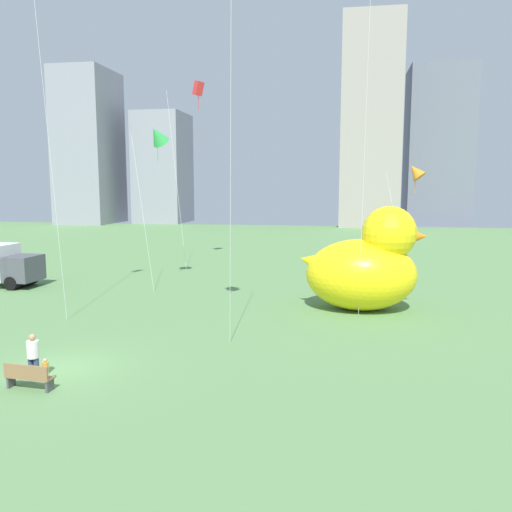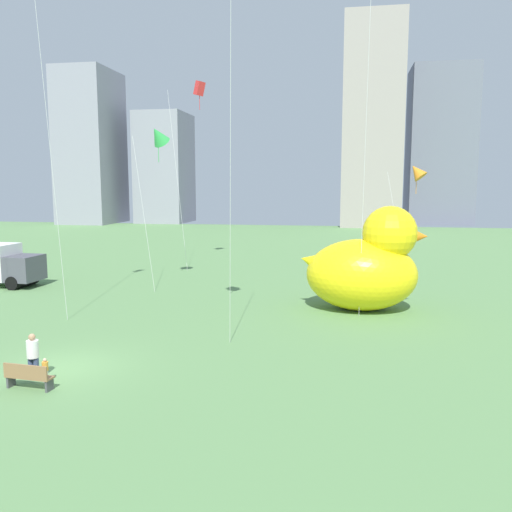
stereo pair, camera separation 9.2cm
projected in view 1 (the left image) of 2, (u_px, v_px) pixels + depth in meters
name	position (u px, v px, depth m)	size (l,w,h in m)	color
ground_plane	(62.00, 369.00, 19.54)	(140.00, 140.00, 0.00)	#5C8850
park_bench	(28.00, 376.00, 17.53)	(1.69, 0.59, 0.90)	olive
person_adult	(33.00, 355.00, 18.33)	(0.41, 0.41, 1.67)	#38476B
person_child	(45.00, 369.00, 18.16)	(0.21, 0.21, 0.87)	silver
giant_inflatable_duck	(366.00, 266.00, 28.49)	(6.86, 4.40, 5.69)	yellow
city_skyline	(281.00, 144.00, 89.82)	(69.70, 20.49, 32.88)	gray
kite_red	(198.00, 90.00, 42.59)	(3.40, 3.31, 15.16)	silver
kite_green	(157.00, 136.00, 33.88)	(2.52, 2.64, 10.72)	silver
kite_orange	(416.00, 172.00, 40.09)	(3.06, 2.93, 8.57)	silver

